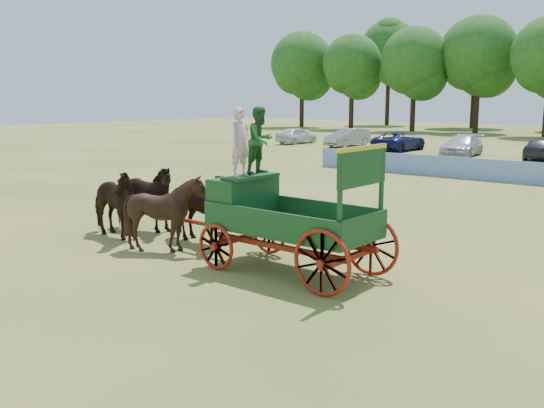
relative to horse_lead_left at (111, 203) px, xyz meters
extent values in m
plane|color=#A6904B|center=(8.01, 0.86, -1.01)|extent=(160.00, 160.00, 0.00)
imported|color=black|center=(0.00, 0.00, 0.00)|extent=(2.44, 1.21, 2.02)
imported|color=black|center=(0.00, 1.10, 0.00)|extent=(2.58, 1.65, 2.02)
imported|color=black|center=(2.40, 0.00, 0.00)|extent=(2.09, 1.92, 2.02)
imported|color=black|center=(2.40, 1.10, 0.00)|extent=(2.43, 1.19, 2.02)
cube|color=maroon|center=(4.60, 0.55, -0.41)|extent=(0.12, 2.00, 0.12)
cube|color=maroon|center=(7.60, 0.55, -0.41)|extent=(0.12, 2.00, 0.12)
cube|color=maroon|center=(6.10, 0.00, -0.29)|extent=(3.80, 0.10, 0.12)
cube|color=maroon|center=(6.10, 1.10, -0.29)|extent=(3.80, 0.10, 0.12)
cube|color=maroon|center=(3.70, 0.55, -0.26)|extent=(2.80, 0.09, 0.09)
cube|color=#184A1B|center=(6.10, 0.55, -0.01)|extent=(3.80, 1.80, 0.10)
cube|color=#184A1B|center=(6.10, -0.33, 0.29)|extent=(3.80, 0.06, 0.55)
cube|color=#184A1B|center=(6.10, 1.43, 0.29)|extent=(3.80, 0.06, 0.55)
cube|color=#184A1B|center=(7.98, 0.55, 0.29)|extent=(0.06, 1.80, 0.55)
cube|color=#184A1B|center=(4.60, 0.55, 0.54)|extent=(0.85, 1.70, 1.05)
cube|color=#184A1B|center=(4.85, 0.55, 1.11)|extent=(0.55, 1.50, 0.08)
cube|color=#184A1B|center=(4.22, 0.55, 0.34)|extent=(0.10, 1.60, 0.65)
cube|color=#184A1B|center=(4.40, 0.55, 0.04)|extent=(0.55, 1.60, 0.06)
cube|color=#184A1B|center=(7.90, -0.25, 0.94)|extent=(0.08, 0.08, 1.80)
cube|color=#184A1B|center=(7.90, 1.35, 0.94)|extent=(0.08, 0.08, 1.80)
cube|color=#184A1B|center=(7.90, 0.55, 1.54)|extent=(0.07, 1.75, 0.75)
cube|color=gold|center=(7.90, 0.55, 1.94)|extent=(0.08, 1.80, 0.09)
cube|color=gold|center=(7.86, 0.55, 1.54)|extent=(0.02, 1.30, 0.12)
torus|color=maroon|center=(4.60, -0.40, -0.46)|extent=(1.09, 0.09, 1.09)
torus|color=maroon|center=(4.60, 1.50, -0.46)|extent=(1.09, 0.09, 1.09)
torus|color=maroon|center=(7.60, -0.40, -0.31)|extent=(1.39, 0.09, 1.39)
torus|color=maroon|center=(7.60, 1.50, -0.31)|extent=(1.39, 0.09, 1.39)
imported|color=beige|center=(4.85, 0.20, 1.94)|extent=(0.38, 0.58, 1.59)
imported|color=#246124|center=(4.85, 0.90, 1.95)|extent=(0.60, 0.78, 1.60)
imported|color=silver|center=(-17.99, 31.88, -0.29)|extent=(1.81, 4.26, 1.43)
imported|color=gray|center=(-12.78, 31.96, -0.27)|extent=(1.91, 4.57, 1.47)
imported|color=navy|center=(-7.72, 31.28, -0.29)|extent=(2.45, 5.18, 1.43)
imported|color=silver|center=(-2.33, 30.14, -0.29)|extent=(2.65, 5.16, 1.43)
imported|color=#333338|center=(2.56, 31.12, -0.27)|extent=(2.27, 4.52, 1.48)
cylinder|color=#382314|center=(-35.99, 56.28, 1.30)|extent=(0.60, 0.60, 4.61)
sphere|color=#1A4E14|center=(-35.99, 56.28, 7.49)|extent=(8.43, 8.43, 8.43)
cylinder|color=#382314|center=(-27.61, 55.58, 1.20)|extent=(0.60, 0.60, 4.41)
sphere|color=#1A4E14|center=(-27.61, 55.58, 7.11)|extent=(7.32, 7.32, 7.32)
cylinder|color=#382314|center=(-19.38, 56.09, 1.23)|extent=(0.60, 0.60, 4.47)
sphere|color=#1A4E14|center=(-19.38, 56.09, 7.23)|extent=(7.85, 7.85, 7.85)
cylinder|color=#382314|center=(-12.50, 58.08, 1.41)|extent=(0.60, 0.60, 4.84)
sphere|color=#1A4E14|center=(-12.50, 58.08, 7.91)|extent=(8.30, 8.30, 8.30)
cylinder|color=#382314|center=(-29.99, 68.93, 1.93)|extent=(0.60, 0.60, 5.88)
sphere|color=#1A4E14|center=(-29.99, 68.93, 9.83)|extent=(8.21, 8.21, 8.21)
cylinder|color=#382314|center=(-17.08, 68.46, 1.58)|extent=(0.60, 0.60, 5.18)
sphere|color=#1A4E14|center=(-17.08, 68.46, 8.53)|extent=(9.51, 9.51, 9.51)
camera|label=1|loc=(14.36, -10.01, 2.95)|focal=40.00mm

